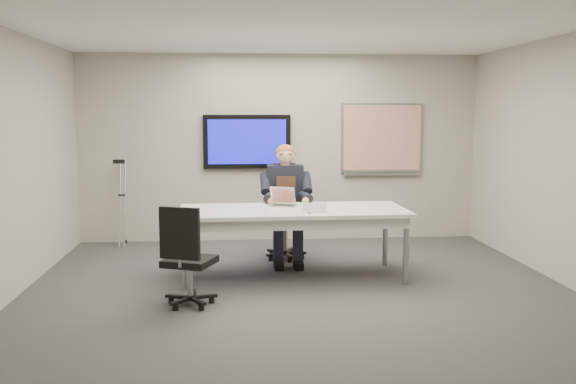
{
  "coord_description": "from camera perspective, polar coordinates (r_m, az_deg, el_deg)",
  "views": [
    {
      "loc": [
        -0.69,
        -6.65,
        1.94
      ],
      "look_at": [
        -0.07,
        0.79,
        1.01
      ],
      "focal_mm": 40.0,
      "sensor_mm": 36.0,
      "label": 1
    }
  ],
  "objects": [
    {
      "name": "laptop",
      "position": [
        7.73,
        -0.42,
        -0.83
      ],
      "size": [
        0.37,
        0.4,
        0.22
      ],
      "rotation": [
        0.0,
        0.0,
        -0.41
      ],
      "color": "silver",
      "rests_on": "conference_table"
    },
    {
      "name": "wall_right",
      "position": [
        7.62,
        24.2,
        2.44
      ],
      "size": [
        0.02,
        6.0,
        2.8
      ],
      "primitive_type": "cube",
      "color": "#AAA49A",
      "rests_on": "ground"
    },
    {
      "name": "name_tent",
      "position": [
        7.22,
        2.39,
        -1.41
      ],
      "size": [
        0.27,
        0.1,
        0.11
      ],
      "primitive_type": null,
      "rotation": [
        0.0,
        0.0,
        -0.1
      ],
      "color": "silver",
      "rests_on": "conference_table"
    },
    {
      "name": "floor",
      "position": [
        6.96,
        1.1,
        -9.06
      ],
      "size": [
        6.0,
        6.0,
        0.02
      ],
      "primitive_type": "cube",
      "color": "#363639",
      "rests_on": "ground"
    },
    {
      "name": "wall_front",
      "position": [
        3.75,
        5.86,
        -1.17
      ],
      "size": [
        6.0,
        0.02,
        2.8
      ],
      "primitive_type": "cube",
      "color": "#AAA49A",
      "rests_on": "ground"
    },
    {
      "name": "tv_display",
      "position": [
        9.61,
        -3.66,
        4.49
      ],
      "size": [
        1.3,
        0.09,
        0.8
      ],
      "color": "black",
      "rests_on": "wall_back"
    },
    {
      "name": "ceiling",
      "position": [
        6.74,
        1.16,
        14.46
      ],
      "size": [
        6.0,
        6.0,
        0.02
      ],
      "primitive_type": "cube",
      "color": "white",
      "rests_on": "wall_back"
    },
    {
      "name": "conference_table",
      "position": [
        7.51,
        0.44,
        -2.21
      ],
      "size": [
        2.66,
        1.15,
        0.81
      ],
      "rotation": [
        0.0,
        0.0,
        0.02
      ],
      "color": "silver",
      "rests_on": "ground"
    },
    {
      "name": "wall_left",
      "position": [
        7.06,
        -23.89,
        2.13
      ],
      "size": [
        0.02,
        6.0,
        2.8
      ],
      "primitive_type": "cube",
      "color": "#AAA49A",
      "rests_on": "ground"
    },
    {
      "name": "whiteboard",
      "position": [
        9.88,
        8.34,
        4.68
      ],
      "size": [
        1.25,
        0.08,
        1.1
      ],
      "color": "gray",
      "rests_on": "wall_back"
    },
    {
      "name": "office_chair_far",
      "position": [
        8.57,
        -0.27,
        -3.66
      ],
      "size": [
        0.56,
        0.56,
        1.08
      ],
      "rotation": [
        0.0,
        0.0,
        -0.1
      ],
      "color": "black",
      "rests_on": "ground"
    },
    {
      "name": "wall_back",
      "position": [
        9.69,
        -0.7,
        3.93
      ],
      "size": [
        6.0,
        0.02,
        2.8
      ],
      "primitive_type": "cube",
      "color": "#AAA49A",
      "rests_on": "ground"
    },
    {
      "name": "pen",
      "position": [
        7.17,
        1.89,
        -1.87
      ],
      "size": [
        0.02,
        0.13,
        0.01
      ],
      "primitive_type": "cylinder",
      "rotation": [
        0.0,
        1.57,
        1.64
      ],
      "color": "black",
      "rests_on": "conference_table"
    },
    {
      "name": "seated_person",
      "position": [
        8.25,
        -0.15,
        -2.12
      ],
      "size": [
        0.48,
        0.82,
        1.52
      ],
      "rotation": [
        0.0,
        0.0,
        -0.03
      ],
      "color": "#1E2132",
      "rests_on": "office_chair_far"
    },
    {
      "name": "crutch",
      "position": [
        9.63,
        -14.52,
        -0.8
      ],
      "size": [
        0.44,
        0.75,
        1.36
      ],
      "primitive_type": null,
      "rotation": [
        -0.26,
        0.0,
        0.38
      ],
      "color": "#9A9CA1",
      "rests_on": "ground"
    },
    {
      "name": "office_chair_near",
      "position": [
        6.53,
        -8.87,
        -7.3
      ],
      "size": [
        0.64,
        0.64,
        1.03
      ],
      "rotation": [
        0.0,
        0.0,
        2.77
      ],
      "color": "black",
      "rests_on": "ground"
    }
  ]
}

